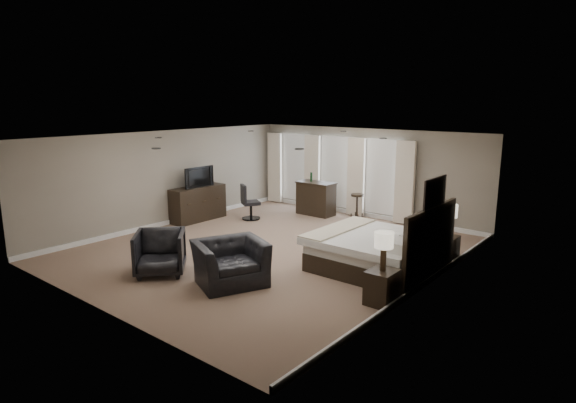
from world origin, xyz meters
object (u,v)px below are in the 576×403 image
Objects in this scene: lamp_near at (384,252)px; bar_counter at (316,198)px; tv at (197,184)px; desk_chair at (251,202)px; lamp_far at (449,220)px; bar_stool_left at (311,202)px; bed at (378,235)px; armchair_near at (230,255)px; nightstand_near at (382,287)px; armchair_far at (160,251)px; dresser at (198,203)px; nightstand_far at (447,248)px; bar_stool_right at (357,207)px.

lamp_near is 6.55m from bar_counter.
tv reaches higher than desk_chair.
lamp_far reaches higher than bar_stool_left.
bed reaches higher than desk_chair.
desk_chair is at bearing -117.07° from bar_stool_left.
armchair_near is at bearing -159.71° from lamp_near.
armchair_near is (-2.66, -0.98, 0.26)m from nightstand_near.
bed is 4.38m from armchair_far.
bar_counter is (-4.69, 4.56, -0.42)m from lamp_near.
tv reaches higher than armchair_near.
lamp_near is (0.89, -1.45, 0.19)m from bed.
dresser is 4.38m from armchair_far.
armchair_near is at bearing -26.88° from armchair_far.
nightstand_near is 0.87× the size of bar_stool_left.
armchair_near is at bearing -126.05° from bed.
tv is (-6.03, 0.42, 0.31)m from bed.
bed is 4.26× the size of nightstand_far.
tv reaches higher than nightstand_far.
lamp_near is at bearing -175.11° from desk_chair.
tv is 3.47m from bar_stool_left.
lamp_far is (0.00, 0.00, 0.62)m from nightstand_far.
lamp_far is 0.73× the size of armchair_far.
nightstand_near is at bearing -44.20° from bar_counter.
bar_stool_right is (-3.36, 1.84, -0.51)m from lamp_far.
lamp_near is 5.83m from bar_stool_right.
bar_stool_left reaches higher than nightstand_near.
tv is at bearing 73.69° from desk_chair.
armchair_near is (4.26, -2.85, -0.49)m from tv.
bed is at bearing -121.54° from nightstand_far.
desk_chair is (-0.88, -1.72, 0.18)m from bar_stool_left.
lamp_far reaches higher than desk_chair.
desk_chair is at bearing 63.62° from armchair_near.
nightstand_near is at bearing 0.00° from lamp_near.
lamp_near is at bearing -44.20° from bar_counter.
armchair_near is at bearing -68.01° from bar_stool_left.
bar_counter reaches higher than dresser.
bed is at bearing 121.54° from lamp_near.
armchair_far is (-4.12, -4.40, -0.41)m from lamp_far.
nightstand_near is at bearing -105.10° from tv.
armchair_near reaches higher than armchair_far.
lamp_far is at bearing -28.65° from bar_stool_right.
lamp_far reaches higher than armchair_far.
armchair_far reaches higher than bar_stool_right.
bed reaches higher than nightstand_near.
nightstand_near is 0.35× the size of dresser.
lamp_near is 0.64× the size of desk_chair.
dresser reaches higher than armchair_far.
armchair_near reaches higher than desk_chair.
bar_stool_left is (-2.26, 5.59, -0.21)m from armchair_near.
bar_stool_right is at bearing 31.59° from armchair_near.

